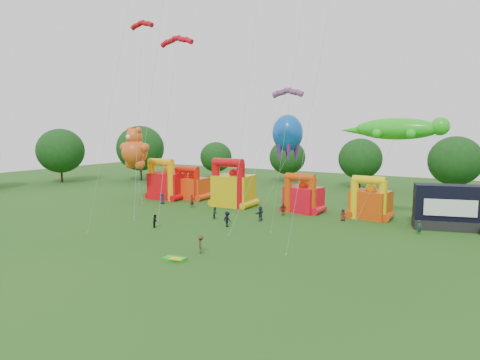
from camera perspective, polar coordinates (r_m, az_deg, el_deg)
The scene contains 24 objects.
ground at distance 41.69m, azimuth -16.42°, elevation -9.46°, with size 160.00×160.00×0.00m, color #204F16.
tree_ring at distance 41.66m, azimuth -17.21°, elevation -0.69°, with size 122.40×124.49×12.07m.
bouncy_castle_0 at distance 70.93m, azimuth -9.80°, elevation -0.46°, with size 5.79×4.89×6.71m.
bouncy_castle_1 at distance 70.41m, azimuth -6.48°, elevation -0.83°, with size 4.87×3.97×5.46m.
bouncy_castle_2 at distance 63.42m, azimuth -0.99°, elevation -1.06°, with size 5.84×4.84×7.22m.
bouncy_castle_3 at distance 59.68m, azimuth 8.38°, elevation -2.25°, with size 5.32×4.64×5.49m.
bouncy_castle_4 at distance 57.38m, azimuth 16.96°, elevation -2.80°, with size 5.12×4.39×5.61m.
stage_trailer at distance 54.76m, azimuth 26.35°, elevation -3.33°, with size 8.53×5.03×5.16m.
teddy_bear_kite at distance 68.58m, azimuth -13.82°, elevation 3.45°, with size 5.66×4.02×11.81m.
gecko_kite at distance 55.24m, azimuth 19.07°, elevation 3.71°, with size 12.84×4.25×12.92m.
octopus_kite at distance 59.48m, azimuth 5.75°, elevation 3.67°, with size 5.15×4.30×13.51m.
parafoil_kites at distance 55.21m, azimuth -8.74°, elevation 6.82°, with size 25.89×10.57×27.24m.
diamond_kites at distance 51.37m, azimuth -2.51°, elevation 12.93°, with size 25.26×23.33×42.78m.
folded_kite_bundle at distance 38.65m, azimuth -8.68°, elevation -10.35°, with size 2.13×1.34×0.31m.
spectator_0 at distance 66.48m, azimuth -10.32°, elevation -2.46°, with size 0.81×0.53×1.66m, color #212337.
spectator_1 at distance 62.90m, azimuth -6.41°, elevation -2.81°, with size 0.69×0.45×1.90m, color #5B1A1A.
spectator_2 at distance 54.96m, azimuth -3.32°, elevation -4.40°, with size 0.74×0.58×1.52m, color #163725.
spectator_3 at distance 50.46m, azimuth -1.70°, elevation -5.25°, with size 1.17×0.67×1.81m, color black.
spectator_4 at distance 57.10m, azimuth 5.79°, elevation -3.92°, with size 0.98×0.41×1.67m, color #3C3218.
spectator_5 at distance 53.67m, azimuth 2.73°, elevation -4.49°, with size 1.73×0.55×1.87m, color #272842.
spectator_6 at distance 55.13m, azimuth 13.58°, elevation -4.55°, with size 0.74×0.48×1.52m, color #511C17.
spectator_7 at distance 50.79m, azimuth 22.81°, elevation -5.86°, with size 0.58×0.38×1.58m, color #183C2B.
spectator_8 at distance 51.09m, azimuth -11.21°, elevation -5.39°, with size 0.75×0.58×1.54m, color black.
spectator_9 at distance 40.23m, azimuth -5.24°, elevation -8.54°, with size 1.09×0.63×1.69m, color #44311B.
Camera 1 is at (29.44, -27.15, 11.59)m, focal length 32.00 mm.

